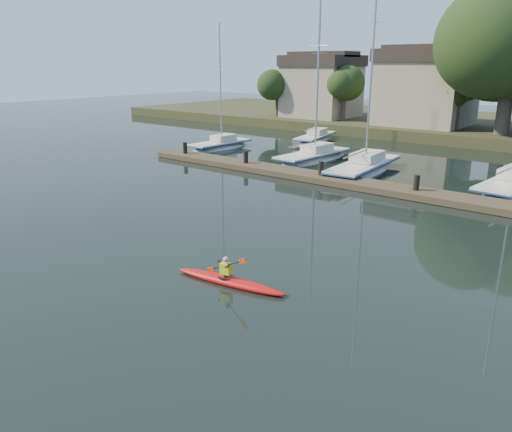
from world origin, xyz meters
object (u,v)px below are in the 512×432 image
Objects in this scene: sailboat_2 at (363,175)px; sailboat_5 at (315,143)px; dock at (365,185)px; sailboat_0 at (220,151)px; sailboat_1 at (313,163)px; sailboat_3 at (511,194)px; kayak at (229,280)px.

sailboat_5 is (-9.98, 9.77, 0.03)m from sailboat_2.
dock is 16.75m from sailboat_0.
sailboat_1 reaches higher than sailboat_3.
kayak is 19.71m from sailboat_3.
sailboat_3 is (6.75, 4.65, -0.41)m from dock.
sailboat_0 is at bearing -174.76° from sailboat_1.
sailboat_2 is 13.97m from sailboat_5.
sailboat_0 is 9.55m from sailboat_5.
sailboat_1 is 0.87× the size of sailboat_2.
sailboat_5 is at bearing 108.27° from kayak.
sailboat_3 is at bearing -37.48° from sailboat_5.
kayak is 27.00m from sailboat_0.
kayak is at bearing -80.58° from sailboat_2.
sailboat_2 reaches higher than sailboat_3.
sailboat_2 is at bearing 95.09° from kayak.
kayak is 19.08m from sailboat_2.
sailboat_5 is at bearing 159.68° from sailboat_3.
sailboat_1 is 1.05× the size of sailboat_5.
kayak is 0.31× the size of sailboat_3.
sailboat_2 is at bearing -2.51° from sailboat_0.
sailboat_1 is at bearing 159.04° from sailboat_2.
sailboat_0 is 9.07m from sailboat_1.
dock is at bearing -140.23° from sailboat_3.
dock is (-2.61, 14.62, 0.04)m from kayak.
sailboat_1 reaches higher than kayak.
sailboat_1 is 9.83m from sailboat_5.
sailboat_1 is 13.70m from sailboat_3.
sailboat_3 is 1.02× the size of sailboat_5.
sailboat_1 is 5.04m from sailboat_2.
sailboat_2 is 8.88m from sailboat_3.
sailboat_5 reaches higher than dock.
sailboat_0 is 0.84× the size of sailboat_5.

